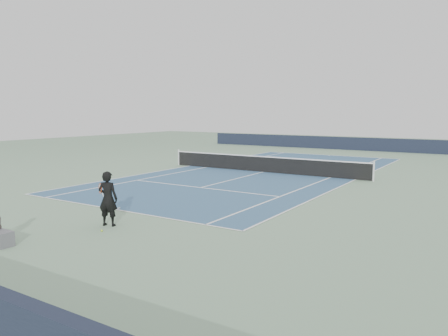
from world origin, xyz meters
The scene contains 6 objects.
ground centered at (0.00, 0.00, 0.00)m, with size 80.00×80.00×0.00m, color gray.
court_surface centered at (0.00, 0.00, 0.01)m, with size 10.97×23.77×0.01m, color #335679.
tennis_net centered at (0.00, 0.00, 0.50)m, with size 12.90×0.10×1.07m.
windscreen_far centered at (0.00, 17.88, 0.60)m, with size 30.00×0.25×1.20m, color black.
tennis_player centered at (1.56, -13.57, 0.87)m, with size 0.84×0.66×1.75m.
tennis_ball centered at (1.92, -14.19, 0.03)m, with size 0.07×0.07×0.07m, color #BBE12E.
Camera 1 is at (11.89, -22.96, 3.59)m, focal length 35.00 mm.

